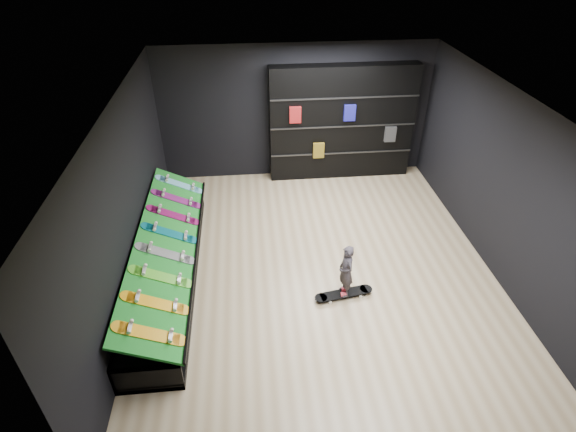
{
  "coord_description": "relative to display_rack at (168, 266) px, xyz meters",
  "views": [
    {
      "loc": [
        -1.11,
        -5.94,
        5.21
      ],
      "look_at": [
        -0.5,
        0.2,
        1.0
      ],
      "focal_mm": 28.0,
      "sensor_mm": 36.0,
      "label": 1
    }
  ],
  "objects": [
    {
      "name": "display_board_1",
      "position": [
        0.06,
        -1.36,
        0.49
      ],
      "size": [
        0.93,
        0.22,
        0.5
      ],
      "primitive_type": null,
      "rotation": [
        0.0,
        0.44,
        0.0
      ],
      "color": "yellow",
      "rests_on": "turf_ramp"
    },
    {
      "name": "display_board_6",
      "position": [
        0.06,
        1.36,
        0.49
      ],
      "size": [
        0.93,
        0.22,
        0.5
      ],
      "primitive_type": null,
      "rotation": [
        0.0,
        0.44,
        0.0
      ],
      "color": "#2626BF",
      "rests_on": "turf_ramp"
    },
    {
      "name": "wall_right",
      "position": [
        5.55,
        0.0,
        1.25
      ],
      "size": [
        0.02,
        7.0,
        3.0
      ],
      "primitive_type": "cube",
      "color": "black",
      "rests_on": "ground"
    },
    {
      "name": "display_rack",
      "position": [
        0.0,
        0.0,
        0.0
      ],
      "size": [
        0.9,
        4.5,
        0.5
      ],
      "primitive_type": null,
      "color": "black",
      "rests_on": "ground"
    },
    {
      "name": "display_board_0",
      "position": [
        0.06,
        -1.9,
        0.49
      ],
      "size": [
        0.93,
        0.22,
        0.5
      ],
      "primitive_type": null,
      "rotation": [
        0.0,
        0.44,
        0.0
      ],
      "color": "orange",
      "rests_on": "turf_ramp"
    },
    {
      "name": "display_board_7",
      "position": [
        0.06,
        1.9,
        0.49
      ],
      "size": [
        0.93,
        0.22,
        0.5
      ],
      "primitive_type": null,
      "rotation": [
        0.0,
        0.44,
        0.0
      ],
      "color": "#0CB2E5",
      "rests_on": "turf_ramp"
    },
    {
      "name": "floor",
      "position": [
        2.55,
        0.0,
        -0.25
      ],
      "size": [
        6.0,
        7.0,
        0.01
      ],
      "primitive_type": "cube",
      "color": "tan",
      "rests_on": "ground"
    },
    {
      "name": "display_board_5",
      "position": [
        0.06,
        0.81,
        0.49
      ],
      "size": [
        0.93,
        0.22,
        0.5
      ],
      "primitive_type": null,
      "rotation": [
        0.0,
        0.44,
        0.0
      ],
      "color": "#E5198C",
      "rests_on": "turf_ramp"
    },
    {
      "name": "ceiling",
      "position": [
        2.55,
        0.0,
        2.75
      ],
      "size": [
        6.0,
        7.0,
        0.01
      ],
      "primitive_type": "cube",
      "color": "white",
      "rests_on": "ground"
    },
    {
      "name": "display_board_2",
      "position": [
        0.06,
        -0.81,
        0.49
      ],
      "size": [
        0.93,
        0.22,
        0.5
      ],
      "primitive_type": null,
      "rotation": [
        0.0,
        0.44,
        0.0
      ],
      "color": "green",
      "rests_on": "turf_ramp"
    },
    {
      "name": "wall_front",
      "position": [
        2.55,
        -3.5,
        1.25
      ],
      "size": [
        6.0,
        0.02,
        3.0
      ],
      "primitive_type": "cube",
      "color": "black",
      "rests_on": "ground"
    },
    {
      "name": "turf_ramp",
      "position": [
        0.05,
        0.0,
        0.46
      ],
      "size": [
        0.92,
        4.5,
        0.46
      ],
      "primitive_type": "cube",
      "rotation": [
        0.0,
        0.44,
        0.0
      ],
      "color": "#106919",
      "rests_on": "display_rack"
    },
    {
      "name": "back_shelving",
      "position": [
        3.57,
        3.32,
        1.04
      ],
      "size": [
        3.22,
        0.38,
        2.57
      ],
      "primitive_type": "cube",
      "color": "black",
      "rests_on": "ground"
    },
    {
      "name": "wall_left",
      "position": [
        -0.45,
        0.0,
        1.25
      ],
      "size": [
        0.02,
        7.0,
        3.0
      ],
      "primitive_type": "cube",
      "color": "black",
      "rests_on": "ground"
    },
    {
      "name": "wall_back",
      "position": [
        2.55,
        3.5,
        1.25
      ],
      "size": [
        6.0,
        0.02,
        3.0
      ],
      "primitive_type": "cube",
      "color": "black",
      "rests_on": "ground"
    },
    {
      "name": "display_board_3",
      "position": [
        0.06,
        -0.27,
        0.49
      ],
      "size": [
        0.93,
        0.22,
        0.5
      ],
      "primitive_type": null,
      "rotation": [
        0.0,
        0.44,
        0.0
      ],
      "color": "black",
      "rests_on": "turf_ramp"
    },
    {
      "name": "floor_skateboard",
      "position": [
        2.86,
        -0.76,
        -0.21
      ],
      "size": [
        1.0,
        0.38,
        0.09
      ],
      "primitive_type": null,
      "rotation": [
        0.0,
        0.0,
        0.17
      ],
      "color": "black",
      "rests_on": "ground"
    },
    {
      "name": "display_board_4",
      "position": [
        0.06,
        0.27,
        0.49
      ],
      "size": [
        0.93,
        0.22,
        0.5
      ],
      "primitive_type": null,
      "rotation": [
        0.0,
        0.44,
        0.0
      ],
      "color": "#0C8C99",
      "rests_on": "turf_ramp"
    },
    {
      "name": "child",
      "position": [
        2.86,
        -0.76,
        0.12
      ],
      "size": [
        0.19,
        0.23,
        0.56
      ],
      "primitive_type": "imported",
      "rotation": [
        0.0,
        0.0,
        -1.38
      ],
      "color": "black",
      "rests_on": "floor_skateboard"
    }
  ]
}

